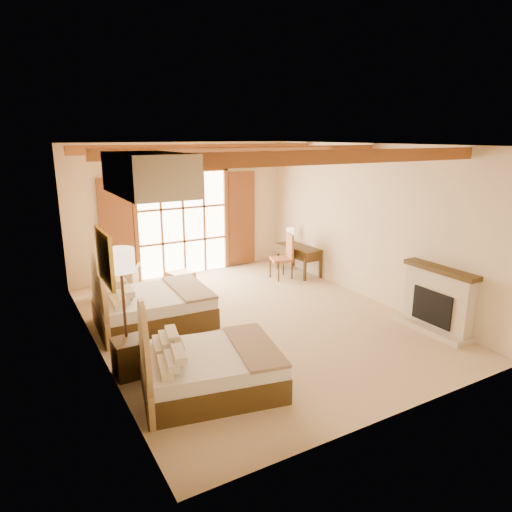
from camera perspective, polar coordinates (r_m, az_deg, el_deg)
floor at (r=8.64m, az=-0.51°, el=-7.98°), size 7.00×7.00×0.00m
wall_back at (r=11.29m, az=-9.24°, el=5.74°), size 5.50×0.00×5.50m
wall_left at (r=7.26m, az=-19.87°, el=-0.01°), size 0.00×7.00×7.00m
wall_right at (r=9.76m, az=13.76°, el=4.08°), size 0.00×7.00×7.00m
ceiling at (r=7.96m, az=-0.57°, el=13.76°), size 7.00×7.00×0.00m
ceiling_beams at (r=7.96m, az=-0.56°, el=12.89°), size 5.39×4.60×0.18m
french_doors at (r=11.29m, az=-9.06°, el=3.94°), size 3.95×0.08×2.60m
fireplace at (r=8.63m, az=21.66°, el=-5.48°), size 0.46×1.40×1.16m
painting at (r=6.52m, az=-18.40°, el=-0.16°), size 0.06×0.95×0.75m
canopy_valance at (r=5.19m, az=-13.32°, el=10.00°), size 0.70×1.40×0.45m
bed_near at (r=6.28m, az=-6.79°, el=-13.71°), size 2.07×1.70×1.19m
bed_far at (r=8.48m, az=-13.62°, el=-6.00°), size 2.04×1.58×1.30m
nightstand at (r=6.94m, az=-15.44°, el=-12.10°), size 0.46×0.46×0.54m
floor_lamp at (r=6.60m, az=-16.54°, el=-1.45°), size 0.39×0.39×1.85m
armchair at (r=10.03m, az=-16.72°, el=-3.15°), size 1.05×1.06×0.72m
ottoman at (r=10.50m, az=-9.35°, el=-2.94°), size 0.59×0.59×0.36m
desk at (r=11.41m, az=5.34°, el=-0.37°), size 0.67×1.33×0.69m
desk_chair at (r=10.99m, az=3.28°, el=-1.08°), size 0.60×0.59×1.09m
desk_lamp at (r=11.60m, az=4.29°, el=3.05°), size 0.20×0.20×0.39m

